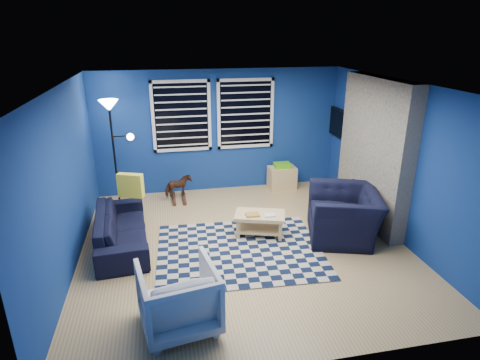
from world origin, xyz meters
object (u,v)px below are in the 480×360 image
(tv, at_px, (341,124))
(armchair_bent, at_px, (178,297))
(cabinet, at_px, (282,177))
(sofa, at_px, (122,229))
(floor_lamp, at_px, (112,120))
(rocking_horse, at_px, (178,186))
(armchair_big, at_px, (344,214))
(coffee_table, at_px, (260,220))

(tv, bearing_deg, armchair_bent, -134.05)
(tv, relative_size, cabinet, 1.73)
(tv, relative_size, sofa, 0.53)
(sofa, relative_size, floor_lamp, 0.93)
(tv, distance_m, rocking_horse, 3.53)
(armchair_bent, bearing_deg, armchair_big, -159.27)
(rocking_horse, distance_m, cabinet, 2.23)
(coffee_table, bearing_deg, floor_lamp, 144.32)
(coffee_table, relative_size, floor_lamp, 0.45)
(armchair_big, xyz_separation_m, cabinet, (-0.35, 2.28, -0.15))
(sofa, height_order, rocking_horse, sofa)
(sofa, relative_size, cabinet, 3.30)
(coffee_table, bearing_deg, tv, 39.15)
(rocking_horse, bearing_deg, coffee_table, -168.67)
(armchair_big, bearing_deg, armchair_bent, -42.51)
(tv, distance_m, coffee_table, 2.95)
(armchair_big, relative_size, rocking_horse, 2.34)
(armchair_bent, distance_m, floor_lamp, 3.96)
(sofa, distance_m, rocking_horse, 1.89)
(sofa, xyz_separation_m, armchair_big, (3.54, -0.43, 0.12))
(cabinet, bearing_deg, sofa, -151.48)
(tv, xyz_separation_m, armchair_bent, (-3.55, -3.67, -1.01))
(armchair_bent, height_order, cabinet, armchair_bent)
(floor_lamp, bearing_deg, armchair_big, -28.46)
(armchair_bent, height_order, coffee_table, armchair_bent)
(armchair_big, relative_size, coffee_table, 1.34)
(coffee_table, relative_size, cabinet, 1.58)
(armchair_big, bearing_deg, cabinet, -154.49)
(armchair_bent, xyz_separation_m, floor_lamp, (-0.92, 3.63, 1.29))
(tv, height_order, rocking_horse, tv)
(rocking_horse, bearing_deg, floor_lamp, 69.32)
(armchair_bent, bearing_deg, floor_lamp, -85.66)
(armchair_bent, relative_size, floor_lamp, 0.42)
(rocking_horse, bearing_deg, tv, -114.28)
(rocking_horse, relative_size, floor_lamp, 0.26)
(tv, bearing_deg, cabinet, 167.61)
(armchair_big, bearing_deg, rocking_horse, -111.89)
(sofa, bearing_deg, armchair_big, -101.55)
(sofa, height_order, coffee_table, sofa)
(sofa, bearing_deg, cabinet, -64.44)
(sofa, bearing_deg, armchair_bent, -163.92)
(cabinet, bearing_deg, rocking_horse, -175.77)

